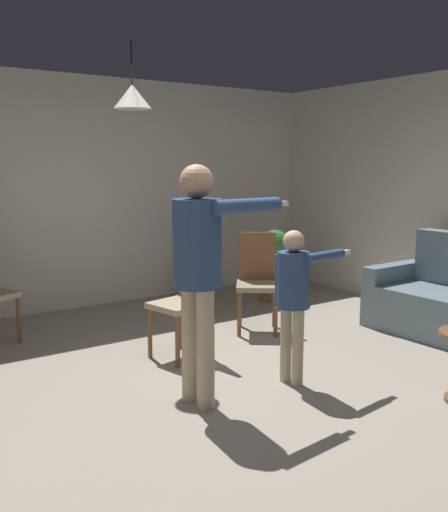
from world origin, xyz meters
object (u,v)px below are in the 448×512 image
Objects in this scene: person_child at (294,289)px; dining_chair_by_counter at (198,263)px; person_adult at (199,259)px; dining_chair_spare at (185,296)px; potted_plant_corner at (274,262)px; dining_chair_near_wall at (257,278)px.

person_child is 1.20× the size of dining_chair_by_counter.
person_adult is 2.75m from dining_chair_by_counter.
dining_chair_spare is (-0.36, 1.03, -0.20)m from person_child.
dining_chair_spare is 2.29m from potted_plant_corner.
person_adult reaches higher than person_child.
dining_chair_spare is (-1.02, -0.27, 0.00)m from dining_chair_near_wall.
person_adult is 0.86m from person_child.
dining_chair_near_wall is 1.06m from dining_chair_spare.
dining_chair_by_counter is 1.01m from potted_plant_corner.
person_child is 1.35× the size of potted_plant_corner.
potted_plant_corner is (0.96, 0.89, -0.06)m from dining_chair_near_wall.
person_child is at bearing -126.45° from potted_plant_corner.
person_adult is at bearing 77.18° from dining_chair_near_wall.
dining_chair_near_wall is (0.66, 1.30, -0.20)m from person_child.
person_adult is 3.26m from potted_plant_corner.
dining_chair_near_wall is at bearing -87.75° from dining_chair_spare.
person_adult is at bearing 92.86° from dining_chair_by_counter.
potted_plant_corner is at bearing 136.95° from person_child.
dining_chair_spare is at bearing 88.53° from dining_chair_by_counter.
person_child is 1.20× the size of dining_chair_near_wall.
potted_plant_corner is at bearing -156.33° from dining_chair_by_counter.
potted_plant_corner is at bearing -99.55° from dining_chair_near_wall.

